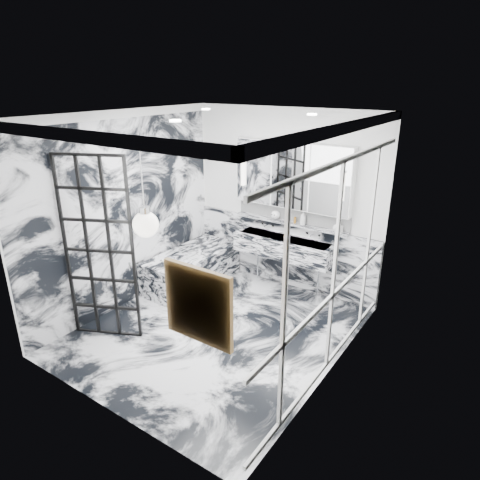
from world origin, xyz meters
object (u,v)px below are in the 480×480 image
Objects in this scene: crittall_door at (99,251)px; mirror_cabinet at (292,176)px; trough_sink at (284,247)px; bathtub at (192,268)px.

mirror_cabinet is (1.29, 2.59, 0.64)m from crittall_door.
trough_sink is (1.29, 2.42, -0.45)m from crittall_door.
bathtub is (-0.03, 1.76, -0.91)m from crittall_door.
trough_sink is at bearing 26.48° from bathtub.
mirror_cabinet is at bearing 37.92° from crittall_door.
mirror_cabinet is 1.15× the size of bathtub.
crittall_door is 1.48× the size of trough_sink.
crittall_door is 2.78m from trough_sink.
crittall_door is at bearing -116.57° from mirror_cabinet.
crittall_door is at bearing -118.16° from trough_sink.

